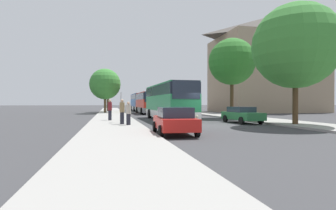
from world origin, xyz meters
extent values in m
plane|color=#38383A|center=(0.00, 0.00, 0.00)|extent=(300.00, 300.00, 0.00)
cube|color=gray|center=(-7.00, 0.00, 0.07)|extent=(4.00, 120.00, 0.15)
cube|color=gray|center=(7.00, 0.00, 0.07)|extent=(4.00, 120.00, 0.15)
cube|color=gray|center=(20.57, 24.16, 6.71)|extent=(17.56, 12.72, 13.42)
pyramid|color=#423D38|center=(20.57, 24.16, 15.33)|extent=(17.56, 12.72, 3.82)
cube|color=silver|center=(-1.68, 6.51, 0.62)|extent=(2.76, 11.56, 0.70)
cube|color=#23844C|center=(-1.68, 6.51, 1.70)|extent=(2.76, 11.56, 1.45)
cube|color=#232D3D|center=(-1.68, 6.51, 2.90)|extent=(2.78, 11.33, 0.95)
cube|color=#23844C|center=(-1.68, 6.51, 3.43)|extent=(2.70, 11.33, 0.12)
cube|color=#232D3D|center=(-1.55, 0.73, 2.75)|extent=(2.26, 0.11, 1.45)
sphere|color=#F4EAC1|center=(-2.43, 0.69, 0.66)|extent=(0.24, 0.24, 0.24)
sphere|color=#F4EAC1|center=(-0.68, 0.73, 0.66)|extent=(0.24, 0.24, 0.24)
cylinder|color=black|center=(-2.86, 3.03, 0.50)|extent=(0.32, 1.01, 1.00)
cylinder|color=black|center=(-0.35, 3.09, 0.50)|extent=(0.32, 1.01, 1.00)
cylinder|color=black|center=(-3.01, 9.94, 0.50)|extent=(0.32, 1.01, 1.00)
cylinder|color=black|center=(-0.50, 9.99, 0.50)|extent=(0.32, 1.01, 1.00)
cube|color=gray|center=(-1.49, 22.26, 0.62)|extent=(2.60, 10.16, 0.70)
cube|color=red|center=(-1.49, 22.26, 1.59)|extent=(2.60, 10.16, 1.23)
cube|color=#232D3D|center=(-1.49, 22.26, 2.68)|extent=(2.63, 9.96, 0.95)
cube|color=red|center=(-1.49, 22.26, 3.22)|extent=(2.55, 9.96, 0.12)
cube|color=#232D3D|center=(-1.46, 17.16, 2.53)|extent=(2.28, 0.07, 1.45)
sphere|color=#F4EAC1|center=(-2.34, 17.13, 0.66)|extent=(0.24, 0.24, 0.24)
sphere|color=#F4EAC1|center=(-0.57, 17.15, 0.66)|extent=(0.24, 0.24, 0.24)
cylinder|color=black|center=(-2.74, 19.21, 0.50)|extent=(0.31, 1.00, 1.00)
cylinder|color=black|center=(-0.20, 19.23, 0.50)|extent=(0.31, 1.00, 1.00)
cylinder|color=black|center=(-2.78, 25.30, 0.50)|extent=(0.31, 1.00, 1.00)
cylinder|color=black|center=(-0.24, 25.31, 0.50)|extent=(0.31, 1.00, 1.00)
cube|color=silver|center=(-1.39, 35.23, 0.62)|extent=(2.44, 11.20, 0.70)
cube|color=#285BA8|center=(-1.39, 35.23, 1.70)|extent=(2.44, 11.20, 1.44)
cube|color=#232D3D|center=(-1.39, 35.23, 2.89)|extent=(2.46, 10.97, 0.95)
cube|color=#285BA8|center=(-1.39, 35.23, 3.43)|extent=(2.39, 10.97, 0.12)
cube|color=#232D3D|center=(-1.40, 29.61, 2.74)|extent=(2.17, 0.07, 1.45)
sphere|color=#F4EAC1|center=(-2.24, 29.59, 0.66)|extent=(0.24, 0.24, 0.24)
sphere|color=#F4EAC1|center=(-0.56, 29.59, 0.66)|extent=(0.24, 0.24, 0.24)
cylinder|color=black|center=(-2.60, 31.88, 0.50)|extent=(0.30, 1.00, 1.00)
cylinder|color=black|center=(-0.19, 31.87, 0.50)|extent=(0.30, 1.00, 1.00)
cylinder|color=black|center=(-2.58, 38.59, 0.50)|extent=(0.30, 1.00, 1.00)
cylinder|color=black|center=(-0.17, 38.59, 0.50)|extent=(0.30, 1.00, 1.00)
cube|color=red|center=(-3.87, -4.67, 0.62)|extent=(2.11, 4.29, 0.63)
cube|color=#232D3D|center=(-3.88, -4.83, 1.21)|extent=(1.77, 2.27, 0.55)
cylinder|color=black|center=(-4.72, -3.32, 0.31)|extent=(0.24, 0.63, 0.62)
cylinder|color=black|center=(-2.86, -3.42, 0.31)|extent=(0.24, 0.63, 0.62)
cylinder|color=black|center=(-4.87, -5.91, 0.31)|extent=(0.24, 0.63, 0.62)
cylinder|color=black|center=(-3.01, -6.02, 0.31)|extent=(0.24, 0.63, 0.62)
cube|color=#236B38|center=(3.67, 1.64, 0.62)|extent=(1.98, 4.33, 0.61)
cube|color=#232D3D|center=(3.66, 1.81, 1.15)|extent=(1.67, 2.29, 0.46)
cylinder|color=black|center=(4.62, 0.37, 0.31)|extent=(0.23, 0.63, 0.62)
cylinder|color=black|center=(2.86, 0.28, 0.31)|extent=(0.23, 0.63, 0.62)
cylinder|color=black|center=(4.49, 3.00, 0.31)|extent=(0.23, 0.63, 0.62)
cylinder|color=black|center=(2.72, 2.91, 0.31)|extent=(0.23, 0.63, 0.62)
cylinder|color=gray|center=(-6.43, 2.73, 1.36)|extent=(0.08, 0.08, 2.41)
cube|color=silver|center=(-6.43, 2.73, 2.21)|extent=(0.03, 0.45, 0.60)
cylinder|color=#23232D|center=(-6.44, 0.93, 0.59)|extent=(0.30, 0.30, 0.88)
cylinder|color=olive|center=(-6.44, 0.93, 1.39)|extent=(0.36, 0.36, 0.73)
sphere|color=tan|center=(-6.44, 0.93, 1.88)|extent=(0.24, 0.24, 0.24)
cylinder|color=#23232D|center=(-7.29, 5.51, 0.59)|extent=(0.30, 0.30, 0.89)
cylinder|color=maroon|center=(-7.29, 5.51, 1.41)|extent=(0.36, 0.36, 0.74)
sphere|color=tan|center=(-7.29, 5.51, 1.90)|extent=(0.24, 0.24, 0.24)
cylinder|color=#23232D|center=(-6.03, 0.17, 0.54)|extent=(0.30, 0.30, 0.79)
cylinder|color=#B2A899|center=(-6.03, 0.17, 1.27)|extent=(0.36, 0.36, 0.66)
sphere|color=tan|center=(-6.03, 0.17, 1.70)|extent=(0.21, 0.21, 0.21)
cylinder|color=brown|center=(-7.97, 24.30, 1.50)|extent=(0.40, 0.40, 2.69)
sphere|color=#387F33|center=(-7.97, 24.30, 4.68)|extent=(4.90, 4.90, 4.90)
cylinder|color=#513D23|center=(-7.54, 30.74, 1.73)|extent=(0.40, 0.40, 3.17)
sphere|color=#286023|center=(-7.54, 30.74, 4.85)|extent=(4.08, 4.08, 4.08)
cylinder|color=#47331E|center=(6.02, 8.30, 2.25)|extent=(0.40, 0.40, 4.21)
sphere|color=#2D7028|center=(6.02, 8.30, 6.30)|extent=(5.19, 5.19, 5.19)
cylinder|color=#47331E|center=(6.16, -1.73, 1.87)|extent=(0.40, 0.40, 3.43)
sphere|color=#387F33|center=(6.16, -1.73, 5.95)|extent=(6.32, 6.32, 6.32)
camera|label=1|loc=(-7.39, -18.63, 1.76)|focal=28.00mm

